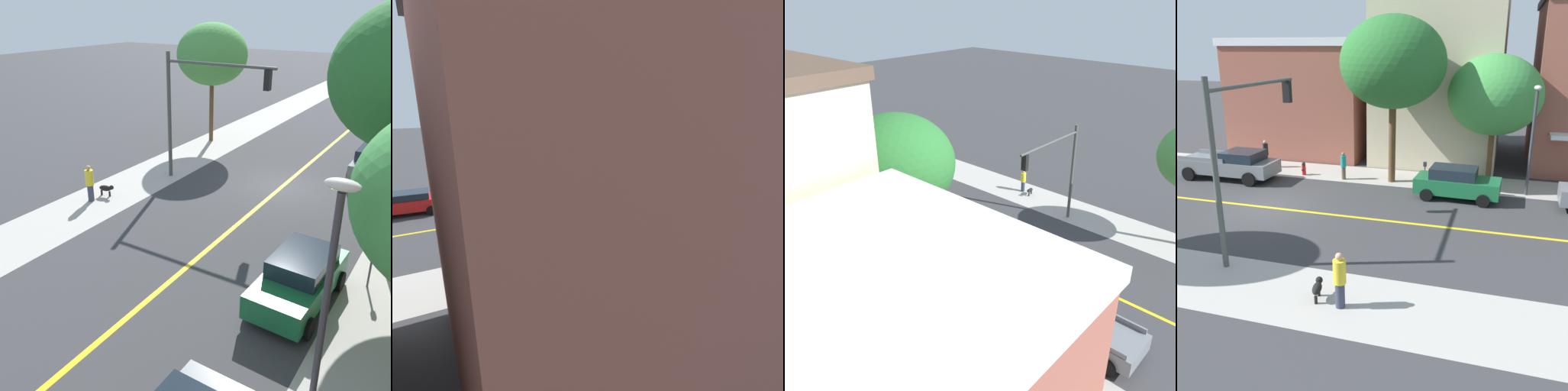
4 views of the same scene
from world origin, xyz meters
The scene contains 19 objects.
ground_plane centered at (0.00, 0.00, 0.00)m, with size 140.00×140.00×0.00m, color #38383A.
sidewalk_left centered at (-6.74, 0.00, 0.00)m, with size 3.41×126.00×0.01m, color #ADA8A0.
sidewalk_right centered at (6.74, 0.00, 0.00)m, with size 3.41×126.00×0.01m, color #ADA8A0.
road_centerline_stripe centered at (0.00, 0.00, 0.00)m, with size 0.20×126.00×0.00m, color yellow.
brick_apartment_block centered at (-13.81, 15.86, 5.17)m, with size 11.15×7.35×10.32m.
street_tree_left_near centered at (-5.95, 4.75, 6.56)m, with size 5.70×5.70×9.00m.
street_tree_right_corner centered at (7.33, -5.24, 5.67)m, with size 4.55×4.55×7.62m.
street_tree_left_far centered at (-7.95, 10.05, 4.84)m, with size 5.17×5.17×7.04m.
fire_hydrant centered at (-5.75, -0.68, 0.39)m, with size 0.44×0.24×0.80m.
parking_meter centered at (-5.70, 6.71, 0.90)m, with size 0.12×0.18×1.36m.
traffic_light_mast centered at (3.97, 1.75, 4.40)m, with size 5.84×0.32×6.50m.
street_lamp centered at (-5.63, 12.10, 3.53)m, with size 0.70×0.36×5.60m.
red_sedan_right_curb centered at (3.79, 20.64, 0.80)m, with size 2.19×4.33×1.51m.
green_sedan_left_curb centered at (-3.98, 8.64, 0.84)m, with size 2.14×4.27×1.63m.
grey_sedan_left_curb centered at (-3.97, 15.62, 0.80)m, with size 2.02×4.34×1.51m.
grey_pickup_truck centered at (-3.76, -4.37, 0.88)m, with size 2.32×5.81×1.72m.
pedestrian_teal_shirt centered at (-5.56, 1.96, 0.86)m, with size 0.32×0.32×1.62m.
pedestrian_yellow_shirt centered at (7.02, 6.53, 0.93)m, with size 0.38×0.38×1.77m.
small_dog centered at (6.80, 5.71, 0.39)m, with size 0.80×0.41×0.59m.
Camera 2 is at (-20.26, 19.51, 7.73)m, focal length 30.13 mm.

